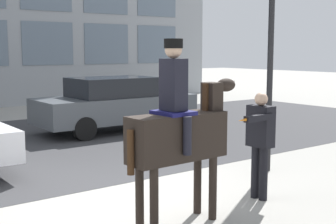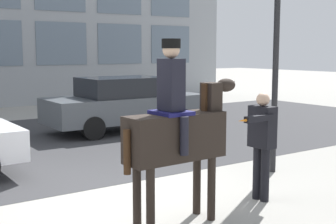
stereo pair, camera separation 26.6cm
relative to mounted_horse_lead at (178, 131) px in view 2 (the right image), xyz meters
name	(u,v)px [view 2 (the right image)]	position (x,y,z in m)	size (l,w,h in m)	color
ground_plane	(116,195)	(-0.09, 1.54, -1.25)	(80.00, 80.00, 0.00)	#9E9B93
road_surface	(24,145)	(-0.09, 6.29, -1.25)	(25.72, 8.50, 0.01)	#38383A
mounted_horse_lead	(178,131)	(0.00, 0.00, 0.00)	(1.81, 0.65, 2.43)	black
pedestrian_bystander	(262,138)	(1.62, 0.08, -0.28)	(0.82, 0.46, 1.66)	black
street_car_far_lane	(125,103)	(2.99, 6.82, -0.47)	(4.55, 1.87, 1.53)	#51565B
traffic_light	(278,15)	(3.06, 1.16, 1.68)	(0.24, 0.29, 4.41)	black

